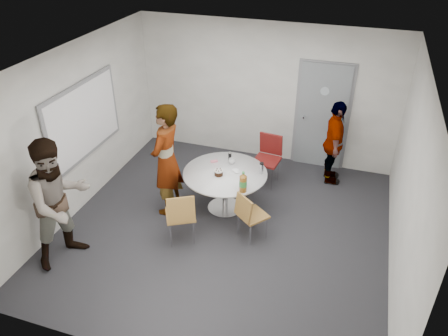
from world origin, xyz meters
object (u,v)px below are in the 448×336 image
(person_right, at_px, (334,143))
(chair_far, at_px, (268,154))
(chair_near_right, at_px, (249,213))
(whiteboard, at_px, (84,120))
(table, at_px, (227,178))
(person_main, at_px, (166,160))
(chair_near_left, at_px, (181,214))
(person_left, at_px, (60,202))
(door, at_px, (322,117))

(person_right, bearing_deg, chair_far, 99.01)
(chair_near_right, bearing_deg, person_right, 102.56)
(whiteboard, distance_m, chair_near_right, 3.05)
(table, bearing_deg, chair_near_right, -48.07)
(person_main, bearing_deg, chair_far, 137.18)
(person_right, bearing_deg, table, 124.02)
(chair_far, distance_m, person_right, 1.18)
(chair_near_left, relative_size, person_left, 0.47)
(whiteboard, distance_m, person_right, 4.30)
(chair_near_left, distance_m, chair_far, 2.26)
(door, bearing_deg, whiteboard, -147.34)
(person_main, bearing_deg, table, 108.85)
(person_left, bearing_deg, chair_near_right, -39.62)
(whiteboard, height_order, person_right, whiteboard)
(table, relative_size, person_right, 0.87)
(table, xyz_separation_m, person_right, (1.54, 1.46, 0.17))
(table, distance_m, chair_near_left, 1.08)
(whiteboard, xyz_separation_m, chair_near_left, (1.95, -0.72, -0.91))
(person_right, bearing_deg, chair_near_left, 132.65)
(table, height_order, chair_near_right, table)
(chair_near_left, bearing_deg, chair_near_right, -5.56)
(chair_near_right, distance_m, person_right, 2.31)
(chair_near_left, xyz_separation_m, person_left, (-1.44, -0.77, 0.41))
(chair_near_left, bearing_deg, chair_far, 39.56)
(chair_far, xyz_separation_m, person_right, (1.10, 0.37, 0.22))
(chair_far, bearing_deg, table, 74.25)
(chair_far, xyz_separation_m, person_main, (-1.36, -1.37, 0.38))
(door, height_order, person_main, door)
(door, relative_size, chair_near_right, 2.64)
(chair_near_left, relative_size, chair_far, 0.96)
(chair_near_left, height_order, chair_far, chair_far)
(table, height_order, person_right, person_right)
(door, height_order, whiteboard, door)
(table, height_order, person_left, person_left)
(person_main, bearing_deg, whiteboard, -87.64)
(table, bearing_deg, chair_far, 67.97)
(door, distance_m, chair_far, 1.28)
(person_left, bearing_deg, door, -15.01)
(person_left, distance_m, person_right, 4.67)
(chair_near_left, bearing_deg, person_main, 97.16)
(door, height_order, table, door)
(whiteboard, xyz_separation_m, table, (2.33, 0.29, -0.83))
(chair_far, xyz_separation_m, person_left, (-2.26, -2.88, 0.39))
(table, relative_size, person_main, 0.72)
(whiteboard, bearing_deg, door, 32.66)
(table, xyz_separation_m, chair_far, (0.44, 1.09, -0.05))
(person_right, bearing_deg, chair_near_right, 144.85)
(whiteboard, bearing_deg, chair_near_right, -6.27)
(table, height_order, person_main, person_main)
(door, xyz_separation_m, chair_near_right, (-0.68, -2.60, -0.54))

